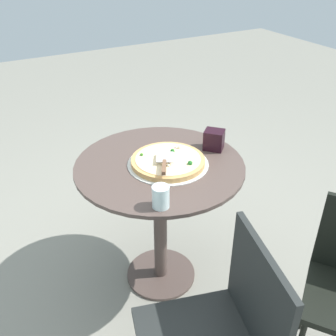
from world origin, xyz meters
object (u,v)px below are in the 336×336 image
pizza_server (165,162)px  patio_chair_near (221,331)px  patio_table (160,196)px  napkin_dispenser (214,139)px  pizza_on_tray (168,161)px  drinking_cup (161,197)px

pizza_server → patio_chair_near: size_ratio=0.24×
patio_table → napkin_dispenser: napkin_dispenser is taller
pizza_server → patio_chair_near: patio_chair_near is taller
pizza_server → napkin_dispenser: (-0.09, 0.33, -0.00)m
pizza_on_tray → patio_chair_near: 0.81m
napkin_dispenser → pizza_on_tray: bearing=52.5°
pizza_server → patio_table: bearing=168.3°
patio_table → drinking_cup: drinking_cup is taller
patio_chair_near → pizza_server: bearing=168.4°
patio_chair_near → drinking_cup: bearing=-180.0°
pizza_server → pizza_on_tray: bearing=139.2°
pizza_on_tray → patio_chair_near: bearing=-14.5°
patio_table → patio_chair_near: patio_chair_near is taller
patio_chair_near → pizza_on_tray: bearing=165.5°
patio_table → drinking_cup: (0.31, -0.16, 0.24)m
drinking_cup → patio_chair_near: size_ratio=0.11×
drinking_cup → napkin_dispenser: bearing=123.5°
napkin_dispenser → drinking_cup: bearing=80.4°
drinking_cup → pizza_on_tray: bearing=146.2°
patio_table → napkin_dispenser: 0.40m
pizza_on_tray → drinking_cup: bearing=-33.8°
patio_table → napkin_dispenser: (-0.00, 0.31, 0.24)m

